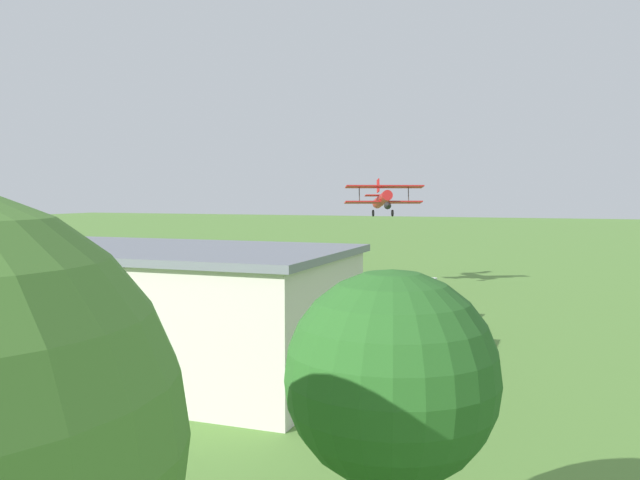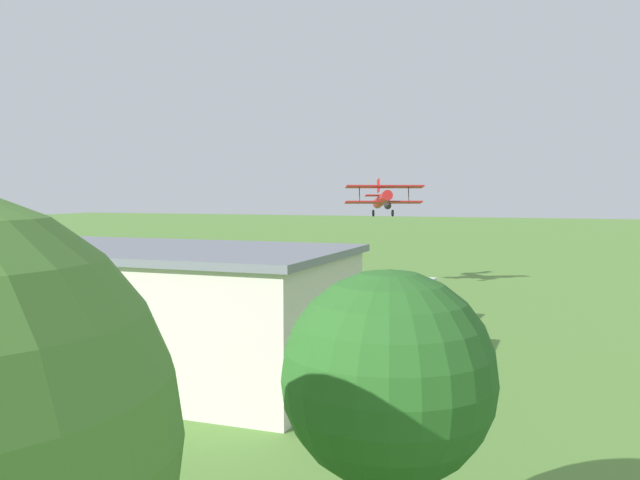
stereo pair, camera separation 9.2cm
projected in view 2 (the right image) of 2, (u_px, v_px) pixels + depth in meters
ground_plane at (378, 289)px, 63.21m from camera, size 400.00×400.00×0.00m
hangar at (96, 307)px, 34.36m from camera, size 26.53×11.25×6.52m
biplane at (383, 198)px, 64.14m from camera, size 7.58×6.79×3.75m
car_grey at (112, 302)px, 50.81m from camera, size 2.31×4.27×1.51m
car_black at (41, 298)px, 52.54m from camera, size 2.29×4.38×1.58m
truck_box_grey at (409, 304)px, 44.68m from camera, size 2.88×6.78×3.20m
person_crossing_taxiway at (324, 315)px, 45.88m from camera, size 0.50×0.50×1.55m
person_by_parked_cars at (218, 303)px, 50.36m from camera, size 0.53×0.53×1.63m
person_near_hangar_door at (325, 316)px, 44.82m from camera, size 0.54×0.54×1.78m
person_beside_truck at (237, 307)px, 48.81m from camera, size 0.40×0.40×1.64m
person_watching_takeoff at (174, 296)px, 53.82m from camera, size 0.50×0.50×1.70m
tree_by_windsock at (388, 378)px, 14.28m from camera, size 4.70×4.70×7.56m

